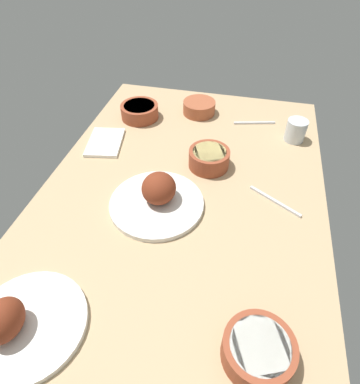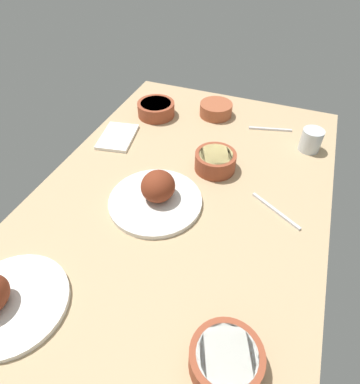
# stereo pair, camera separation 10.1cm
# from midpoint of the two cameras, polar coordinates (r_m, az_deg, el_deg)

# --- Properties ---
(dining_table) EXTENTS (1.40, 0.90, 0.04)m
(dining_table) POSITION_cam_midpoint_polar(r_m,az_deg,el_deg) (1.04, -2.78, -1.72)
(dining_table) COLOR tan
(dining_table) RESTS_ON ground
(plate_near_viewer) EXTENTS (0.29, 0.29, 0.11)m
(plate_near_viewer) POSITION_cam_midpoint_polar(r_m,az_deg,el_deg) (0.99, -6.87, -1.00)
(plate_near_viewer) COLOR silver
(plate_near_viewer) RESTS_ON dining_table
(plate_center_main) EXTENTS (0.26, 0.26, 0.10)m
(plate_center_main) POSITION_cam_midpoint_polar(r_m,az_deg,el_deg) (0.86, -29.67, -19.52)
(plate_center_main) COLOR silver
(plate_center_main) RESTS_ON dining_table
(bowl_soup) EXTENTS (0.13, 0.13, 0.05)m
(bowl_soup) POSITION_cam_midpoint_polar(r_m,az_deg,el_deg) (1.42, 1.27, 14.59)
(bowl_soup) COLOR #A35133
(bowl_soup) RESTS_ON dining_table
(bowl_pasta) EXTENTS (0.14, 0.14, 0.06)m
(bowl_pasta) POSITION_cam_midpoint_polar(r_m,az_deg,el_deg) (1.12, 2.53, 5.87)
(bowl_pasta) COLOR brown
(bowl_pasta) RESTS_ON dining_table
(bowl_onions) EXTENTS (0.15, 0.15, 0.06)m
(bowl_onions) POSITION_cam_midpoint_polar(r_m,az_deg,el_deg) (1.40, -9.20, 13.77)
(bowl_onions) COLOR brown
(bowl_onions) RESTS_ON dining_table
(bowl_cream) EXTENTS (0.15, 0.15, 0.06)m
(bowl_cream) POSITION_cam_midpoint_polar(r_m,az_deg,el_deg) (0.74, 9.37, -25.89)
(bowl_cream) COLOR brown
(bowl_cream) RESTS_ON dining_table
(water_tumbler) EXTENTS (0.08, 0.08, 0.08)m
(water_tumbler) POSITION_cam_midpoint_polar(r_m,az_deg,el_deg) (1.30, 17.52, 10.17)
(water_tumbler) COLOR silver
(water_tumbler) RESTS_ON dining_table
(folded_napkin) EXTENTS (0.20, 0.15, 0.01)m
(folded_napkin) POSITION_cam_midpoint_polar(r_m,az_deg,el_deg) (1.29, -15.21, 8.32)
(folded_napkin) COLOR white
(folded_napkin) RESTS_ON dining_table
(fork_loose) EXTENTS (0.05, 0.17, 0.01)m
(fork_loose) POSITION_cam_midpoint_polar(r_m,az_deg,el_deg) (1.38, 10.81, 11.74)
(fork_loose) COLOR silver
(fork_loose) RESTS_ON dining_table
(spoon_loose) EXTENTS (0.10, 0.16, 0.01)m
(spoon_loose) POSITION_cam_midpoint_polar(r_m,az_deg,el_deg) (1.04, 13.61, -1.69)
(spoon_loose) COLOR silver
(spoon_loose) RESTS_ON dining_table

